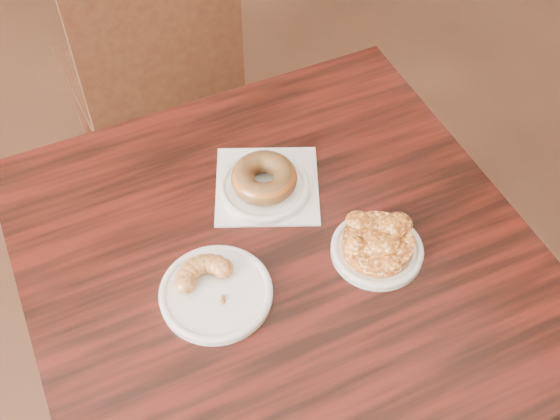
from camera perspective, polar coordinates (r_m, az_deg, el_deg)
cafe_table at (r=1.47m, az=0.07°, el=-12.07°), size 0.96×0.96×0.75m
chair_far at (r=1.95m, az=-10.81°, el=11.07°), size 0.51×0.51×0.90m
napkin at (r=1.23m, az=-1.05°, el=1.99°), size 0.25×0.25×0.00m
plate_donut at (r=1.22m, az=-1.28°, el=1.83°), size 0.16×0.16×0.01m
plate_cruller at (r=1.10m, az=-5.22°, el=-6.77°), size 0.18×0.18×0.01m
plate_fritter at (r=1.15m, az=7.88°, el=-3.28°), size 0.15×0.15×0.01m
glazed_donut at (r=1.20m, az=-1.31°, el=2.64°), size 0.11×0.11×0.04m
apple_fritter at (r=1.13m, az=8.01°, el=-2.55°), size 0.16×0.16×0.04m
cruller_fragment at (r=1.08m, az=-5.30°, el=-6.18°), size 0.11×0.11×0.03m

